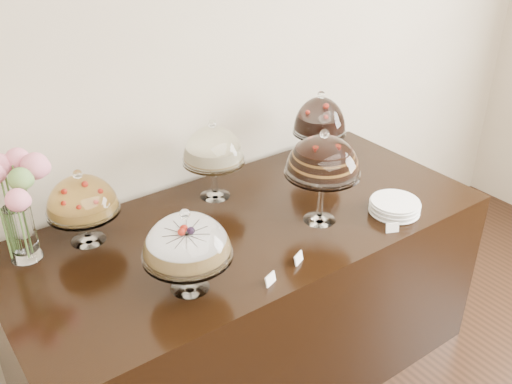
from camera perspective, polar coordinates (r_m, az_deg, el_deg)
wall_back at (r=2.85m, az=-4.75°, el=13.13°), size 5.00×0.04×3.00m
display_counter at (r=2.86m, az=-0.60°, el=-10.67°), size 2.20×1.00×0.90m
cake_stand_sugar_sponge at (r=2.10m, az=-6.95°, el=-4.84°), size 0.34×0.34×0.35m
cake_stand_choco_layer at (r=2.48m, az=6.73°, el=3.35°), size 0.34×0.34×0.45m
cake_stand_cheesecake at (r=2.70m, az=-4.30°, el=4.41°), size 0.30×0.30×0.40m
cake_stand_dark_choco at (r=3.01m, az=6.41°, el=7.29°), size 0.28×0.28×0.42m
cake_stand_fruit_tart at (r=2.47m, az=-17.05°, el=-0.59°), size 0.31×0.31×0.34m
flower_vase at (r=2.41m, az=-22.95°, el=-0.32°), size 0.33×0.32×0.45m
plate_stack at (r=2.73m, az=13.70°, el=-1.43°), size 0.23×0.23×0.06m
price_card_left at (r=2.22m, az=1.45°, el=-8.72°), size 0.06×0.03×0.04m
price_card_right at (r=2.59m, az=13.48°, el=-3.50°), size 0.06×0.04×0.04m
price_card_extra at (r=2.33m, az=4.28°, el=-6.62°), size 0.06×0.04×0.04m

